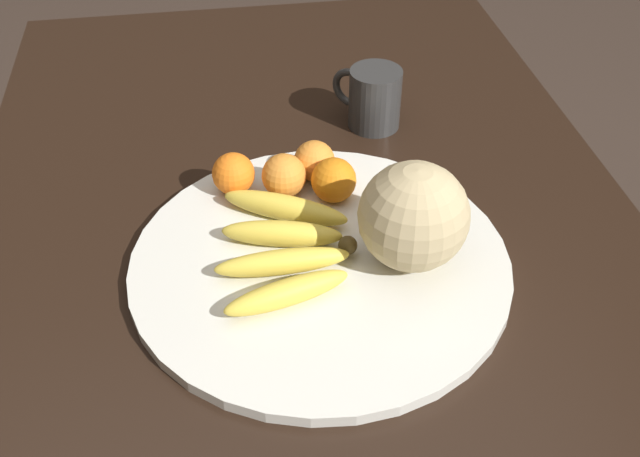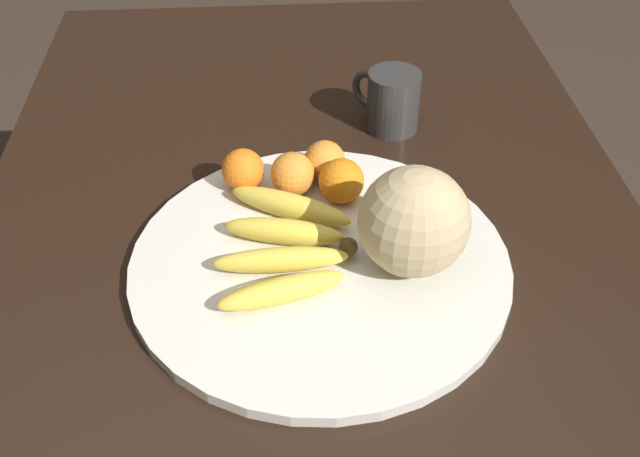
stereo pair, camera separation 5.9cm
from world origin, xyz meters
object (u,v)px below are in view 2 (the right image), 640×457
melon (414,221)px  orange_front_right (325,161)px  orange_mid_center (292,174)px  ceramic_mug (391,101)px  banana_bunch (286,243)px  orange_back_left (341,181)px  produce_tag (299,239)px  kitchen_table (312,278)px  orange_front_left (243,170)px  fruit_bowl (320,263)px

melon → orange_front_right: (-0.19, -0.09, -0.04)m
orange_mid_center → ceramic_mug: bearing=137.8°
melon → banana_bunch: (-0.03, -0.15, -0.05)m
orange_back_left → melon: bearing=28.5°
orange_mid_center → produce_tag: (0.10, 0.00, -0.03)m
banana_bunch → produce_tag: 0.03m
banana_bunch → kitchen_table: bearing=-115.6°
orange_mid_center → orange_front_left: bearing=-103.7°
melon → orange_front_left: size_ratio=2.30×
fruit_bowl → ceramic_mug: (-0.32, 0.14, 0.04)m
melon → kitchen_table: bearing=-127.0°
fruit_bowl → produce_tag: (-0.04, -0.02, 0.01)m
orange_back_left → banana_bunch: bearing=-36.9°
orange_front_right → orange_back_left: 0.05m
kitchen_table → ceramic_mug: 0.32m
ceramic_mug → kitchen_table: bearing=-29.6°
fruit_bowl → banana_bunch: 0.05m
kitchen_table → orange_front_left: (-0.09, -0.09, 0.13)m
orange_back_left → ceramic_mug: size_ratio=0.60×
orange_front_left → ceramic_mug: ceramic_mug is taller
melon → orange_front_left: bearing=-129.9°
produce_tag → ceramic_mug: bearing=121.6°
orange_front_right → ceramic_mug: (-0.15, 0.12, 0.00)m
banana_bunch → orange_front_right: orange_front_right is taller
orange_front_right → orange_mid_center: 0.06m
orange_front_right → orange_mid_center: bearing=-57.3°
orange_front_left → orange_back_left: (0.04, 0.13, 0.00)m
produce_tag → orange_mid_center: bearing=152.8°
produce_tag → orange_front_left: bearing=-178.2°
kitchen_table → orange_mid_center: bearing=-162.1°
banana_bunch → orange_front_left: (-0.14, -0.05, 0.01)m
fruit_bowl → orange_back_left: (-0.12, 0.04, 0.04)m
kitchen_table → orange_front_left: size_ratio=24.68×
ceramic_mug → fruit_bowl: bearing=-22.9°
orange_mid_center → orange_front_right: bearing=122.7°
fruit_bowl → orange_front_right: size_ratio=8.22×
banana_bunch → orange_mid_center: bearing=-90.2°
orange_front_left → orange_back_left: orange_back_left is taller
kitchen_table → orange_front_right: 0.17m
orange_mid_center → orange_back_left: (0.02, 0.07, 0.00)m
banana_bunch → orange_back_left: orange_back_left is taller
melon → orange_front_left: 0.27m
melon → orange_mid_center: (-0.16, -0.14, -0.04)m
kitchen_table → banana_bunch: 0.14m
fruit_bowl → orange_mid_center: bearing=-168.8°
produce_tag → ceramic_mug: ceramic_mug is taller
orange_front_left → orange_front_right: bearing=96.7°
melon → produce_tag: (-0.05, -0.14, -0.07)m
orange_mid_center → orange_back_left: same height
orange_front_left → ceramic_mug: size_ratio=0.57×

